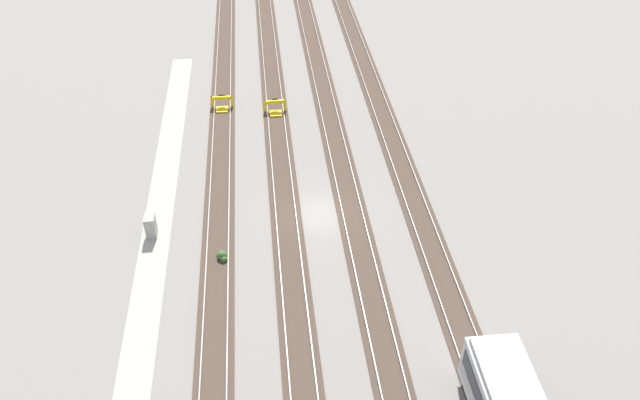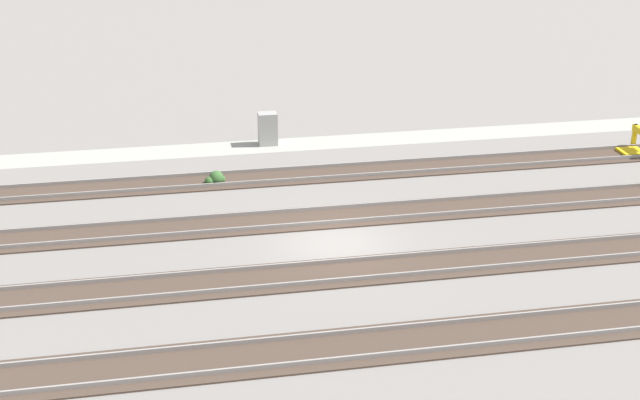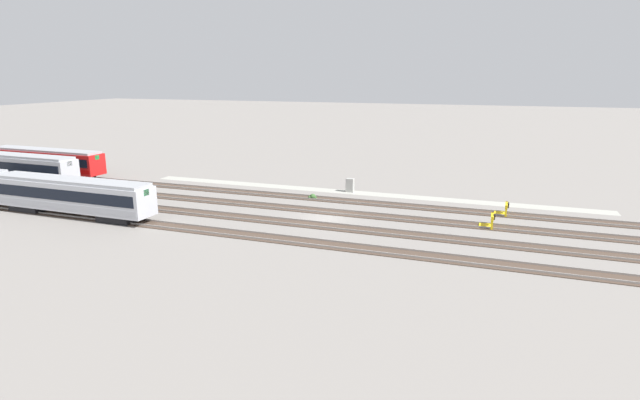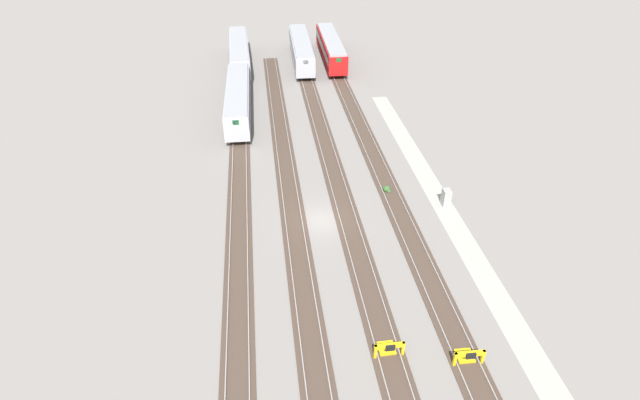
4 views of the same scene
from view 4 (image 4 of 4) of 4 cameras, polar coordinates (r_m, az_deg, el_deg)
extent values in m
plane|color=gray|center=(44.11, 0.10, -2.38)|extent=(400.00, 400.00, 0.00)
cube|color=#9E9E93|center=(46.73, 14.22, -1.23)|extent=(54.00, 2.00, 0.01)
cube|color=#47382D|center=(45.41, 9.13, -1.63)|extent=(90.00, 2.23, 0.06)
cube|color=gray|center=(45.17, 8.27, -1.59)|extent=(90.00, 0.07, 0.15)
cube|color=gray|center=(45.54, 10.01, -1.45)|extent=(90.00, 0.07, 0.15)
cube|color=#47382D|center=(44.40, 3.17, -2.11)|extent=(90.00, 2.24, 0.06)
cube|color=gray|center=(44.23, 2.26, -2.07)|extent=(90.00, 0.07, 0.15)
cube|color=gray|center=(44.46, 4.08, -1.93)|extent=(90.00, 0.07, 0.15)
cube|color=#47382D|center=(43.90, -3.00, -2.59)|extent=(90.00, 2.24, 0.06)
cube|color=gray|center=(43.81, -3.94, -2.55)|extent=(90.00, 0.07, 0.15)
cube|color=gray|center=(43.88, -2.07, -2.41)|extent=(90.00, 0.07, 0.15)
cube|color=#47382D|center=(43.92, -9.24, -3.04)|extent=(90.00, 2.23, 0.06)
cube|color=gray|center=(43.90, -10.19, -2.99)|extent=(90.00, 0.07, 0.15)
cube|color=gray|center=(43.82, -8.32, -2.86)|extent=(90.00, 0.07, 0.15)
cube|color=#B71414|center=(82.43, 1.24, 16.99)|extent=(18.06, 3.19, 2.70)
cube|color=black|center=(82.34, 1.25, 17.20)|extent=(17.34, 3.21, 1.08)
cube|color=#A80505|center=(82.66, 1.24, 16.49)|extent=(17.70, 3.21, 0.54)
cube|color=#999BA0|center=(82.01, 1.26, 17.99)|extent=(17.51, 2.90, 0.30)
cube|color=#1E843D|center=(90.71, 0.50, 19.24)|extent=(0.10, 0.70, 0.56)
cube|color=#1E843D|center=(73.67, 2.16, 15.70)|extent=(0.10, 0.70, 0.56)
cube|color=black|center=(88.22, 0.76, 16.99)|extent=(3.65, 2.32, 0.70)
cube|color=black|center=(77.71, 1.76, 14.59)|extent=(3.65, 2.32, 0.70)
cube|color=#ADAFB7|center=(81.61, -2.17, 16.80)|extent=(18.06, 3.22, 2.70)
cube|color=black|center=(81.51, -2.18, 17.01)|extent=(17.34, 3.25, 1.08)
cube|color=#9EA0A8|center=(81.83, -2.16, 16.29)|extent=(17.70, 3.24, 0.54)
cube|color=#999BA0|center=(81.18, -2.20, 17.81)|extent=(17.51, 2.93, 0.30)
cube|color=#1E843D|center=(89.93, -2.63, 19.08)|extent=(0.10, 0.70, 0.56)
cube|color=#1E843D|center=(72.79, -1.65, 15.48)|extent=(0.10, 0.70, 0.56)
cube|color=black|center=(87.43, -2.43, 16.80)|extent=(3.65, 2.32, 0.70)
cube|color=black|center=(76.86, -1.83, 14.36)|extent=(3.65, 2.32, 0.70)
cube|color=#ADAFB7|center=(81.28, -9.19, 16.33)|extent=(18.06, 3.25, 2.70)
cube|color=black|center=(81.19, -9.21, 16.55)|extent=(17.35, 3.27, 1.08)
cube|color=#9EA0A8|center=(81.51, -9.14, 15.83)|extent=(17.71, 3.27, 0.54)
cube|color=#999BA0|center=(80.85, -9.29, 17.35)|extent=(17.52, 2.96, 0.30)
cube|color=#1E843D|center=(89.62, -9.38, 18.64)|extent=(0.10, 0.70, 0.56)
cube|color=#1E843D|center=(72.45, -9.11, 14.99)|extent=(0.10, 0.70, 0.56)
cube|color=black|center=(87.12, -9.17, 16.36)|extent=(3.66, 2.33, 0.70)
cube|color=black|center=(76.53, -8.99, 13.89)|extent=(3.66, 2.33, 0.70)
cube|color=#ADAFB7|center=(63.75, -9.34, 11.33)|extent=(18.03, 3.02, 2.70)
cube|color=black|center=(63.63, -9.37, 11.60)|extent=(17.31, 3.05, 1.08)
cube|color=#9EA0A8|center=(64.04, -9.28, 10.71)|extent=(17.67, 3.05, 0.54)
cube|color=#999BA0|center=(63.20, -9.47, 12.58)|extent=(17.49, 2.74, 0.30)
cube|color=#1E843D|center=(71.78, -9.28, 14.79)|extent=(0.09, 0.70, 0.56)
cube|color=#1E843D|center=(55.15, -9.61, 8.73)|extent=(0.09, 0.70, 0.56)
cube|color=black|center=(69.55, -9.12, 11.79)|extent=(3.63, 2.28, 0.70)
cube|color=black|center=(59.35, -9.29, 7.76)|extent=(3.63, 2.28, 0.70)
cube|color=gold|center=(33.65, 15.16, -17.18)|extent=(0.18, 0.18, 1.15)
cube|color=gold|center=(34.25, 18.10, -16.68)|extent=(0.18, 0.18, 1.15)
cube|color=gold|center=(33.62, 16.77, -16.47)|extent=(0.29, 2.01, 0.30)
cube|color=gold|center=(34.62, 16.19, -16.76)|extent=(1.13, 1.11, 0.18)
cube|color=black|center=(33.52, 16.88, -16.70)|extent=(0.13, 0.60, 0.44)
cube|color=gold|center=(33.13, 6.34, -16.87)|extent=(0.18, 0.18, 1.15)
cube|color=gold|center=(33.52, 9.45, -16.41)|extent=(0.18, 0.18, 1.15)
cube|color=gold|center=(32.99, 7.97, -16.17)|extent=(0.27, 2.00, 0.30)
cube|color=gold|center=(34.02, 7.60, -16.46)|extent=(1.12, 1.10, 0.18)
cube|color=black|center=(32.88, 8.05, -16.41)|extent=(0.13, 0.60, 0.44)
cube|color=#9E9E99|center=(47.15, 14.22, 0.29)|extent=(0.90, 0.70, 1.60)
cube|color=#333338|center=(47.15, 14.67, 0.56)|extent=(0.70, 0.04, 0.36)
sphere|color=#38602D|center=(48.29, 7.63, 1.26)|extent=(0.64, 0.64, 0.64)
sphere|color=#38602D|center=(48.56, 7.40, 1.34)|extent=(0.44, 0.44, 0.44)
sphere|color=#38602D|center=(48.23, 7.88, 0.99)|extent=(0.36, 0.36, 0.36)
camera|label=1|loc=(70.31, -0.77, 35.95)|focal=35.00mm
camera|label=2|loc=(49.55, -38.04, 13.00)|focal=50.00mm
camera|label=3|loc=(45.77, -64.44, -2.61)|focal=28.00mm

